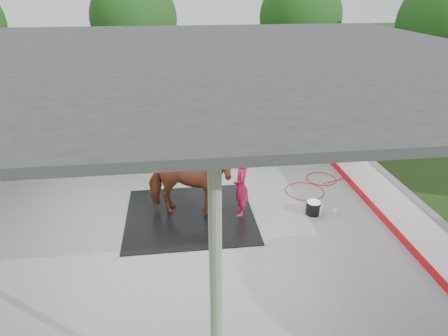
{
  "coord_description": "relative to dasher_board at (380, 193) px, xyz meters",
  "views": [
    {
      "loc": [
        -0.35,
        -8.11,
        5.33
      ],
      "look_at": [
        0.78,
        0.68,
        1.2
      ],
      "focal_mm": 32.0,
      "sensor_mm": 36.0,
      "label": 1
    }
  ],
  "objects": [
    {
      "name": "hose_coil",
      "position": [
        -1.16,
        1.59,
        -0.53
      ],
      "size": [
        2.7,
        1.67,
        0.02
      ],
      "color": "red",
      "rests_on": "concrete_slab"
    },
    {
      "name": "rubber_mat",
      "position": [
        -4.7,
        0.45,
        -0.53
      ],
      "size": [
        3.14,
        2.94,
        0.02
      ],
      "primitive_type": "cube",
      "color": "black",
      "rests_on": "concrete_slab"
    },
    {
      "name": "wash_bucket",
      "position": [
        -1.63,
        0.15,
        -0.37
      ],
      "size": [
        0.37,
        0.37,
        0.34
      ],
      "color": "black",
      "rests_on": "concrete_slab"
    },
    {
      "name": "concrete_slab",
      "position": [
        -4.6,
        0.0,
        -0.57
      ],
      "size": [
        12.0,
        10.0,
        0.05
      ],
      "primitive_type": "cube",
      "color": "slate",
      "rests_on": "ground"
    },
    {
      "name": "soap_bottle_a",
      "position": [
        -1.48,
        0.04,
        -0.38
      ],
      "size": [
        0.14,
        0.14,
        0.33
      ],
      "primitive_type": "imported",
      "rotation": [
        0.0,
        0.0,
        0.14
      ],
      "color": "silver",
      "rests_on": "concrete_slab"
    },
    {
      "name": "soap_bottle_b",
      "position": [
        -1.11,
        0.02,
        -0.45
      ],
      "size": [
        0.11,
        0.11,
        0.19
      ],
      "primitive_type": "imported",
      "rotation": [
        0.0,
        0.0,
        -0.33
      ],
      "color": "#338CD8",
      "rests_on": "concrete_slab"
    },
    {
      "name": "handler",
      "position": [
        -3.44,
        0.37,
        0.24
      ],
      "size": [
        0.46,
        0.62,
        1.57
      ],
      "primitive_type": "imported",
      "rotation": [
        0.0,
        0.0,
        -1.72
      ],
      "color": "#B9133F",
      "rests_on": "concrete_slab"
    },
    {
      "name": "pavilion_structure",
      "position": [
        -4.6,
        -0.0,
        3.37
      ],
      "size": [
        12.6,
        10.6,
        4.05
      ],
      "color": "beige",
      "rests_on": "ground"
    },
    {
      "name": "dasher_board",
      "position": [
        0.0,
        0.0,
        0.0
      ],
      "size": [
        0.16,
        8.0,
        1.15
      ],
      "color": "#A60D13",
      "rests_on": "concrete_slab"
    },
    {
      "name": "ground",
      "position": [
        -4.6,
        0.0,
        -0.59
      ],
      "size": [
        100.0,
        100.0,
        0.0
      ],
      "primitive_type": "plane",
      "color": "#1E3814"
    },
    {
      "name": "horse",
      "position": [
        -4.7,
        0.45,
        0.38
      ],
      "size": [
        2.28,
        1.42,
        1.79
      ],
      "primitive_type": "imported",
      "rotation": [
        0.0,
        0.0,
        1.34
      ],
      "color": "brown",
      "rests_on": "rubber_mat"
    },
    {
      "name": "tree_belt",
      "position": [
        -4.3,
        0.9,
        3.2
      ],
      "size": [
        28.0,
        28.0,
        5.8
      ],
      "color": "#382314",
      "rests_on": "ground"
    }
  ]
}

